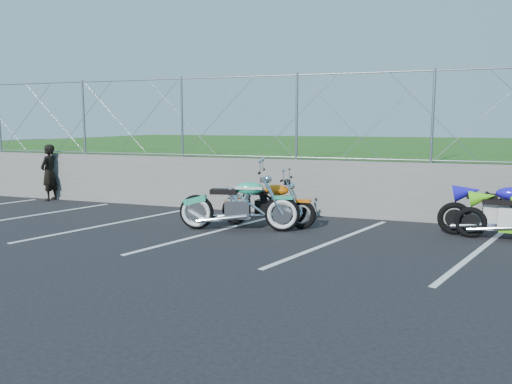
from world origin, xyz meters
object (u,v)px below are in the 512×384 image
(naked_orange, at_px, (269,206))
(person_standing, at_px, (49,173))
(cruiser_turquoise, at_px, (240,206))
(sportbike_blue, at_px, (500,213))

(naked_orange, relative_size, person_standing, 1.33)
(cruiser_turquoise, xyz_separation_m, sportbike_blue, (4.84, 1.00, -0.01))
(naked_orange, relative_size, sportbike_blue, 0.96)
(sportbike_blue, height_order, person_standing, person_standing)
(naked_orange, xyz_separation_m, person_standing, (-6.88, 1.35, 0.34))
(cruiser_turquoise, height_order, naked_orange, cruiser_turquoise)
(person_standing, bearing_deg, cruiser_turquoise, 65.56)
(cruiser_turquoise, distance_m, naked_orange, 0.69)
(cruiser_turquoise, relative_size, naked_orange, 1.17)
(cruiser_turquoise, distance_m, sportbike_blue, 4.94)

